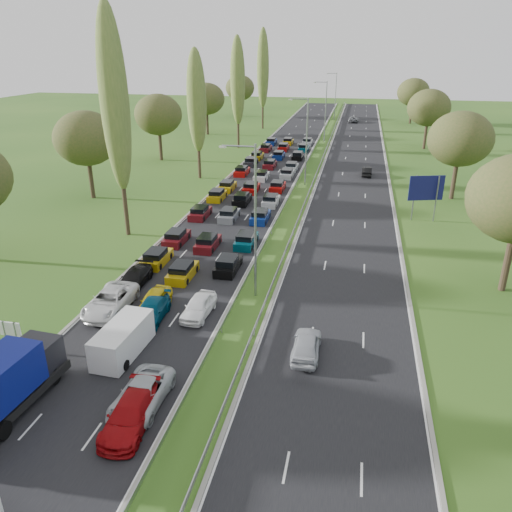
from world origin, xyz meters
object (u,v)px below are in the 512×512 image
Objects in this scene: near_car_2 at (110,301)px; near_car_3 at (135,278)px; white_van_rear at (124,338)px; direction_sign at (426,190)px; blue_lorry at (0,387)px; info_sign at (10,332)px.

near_car_2 is 4.35m from near_car_3.
white_van_rear is (3.51, -9.25, 0.37)m from near_car_3.
direction_sign is (25.04, 26.61, 2.75)m from near_car_2.
blue_lorry is at bearing -123.18° from direction_sign.
direction_sign is (25.16, 38.48, 1.72)m from blue_lorry.
blue_lorry is at bearing -114.24° from white_van_rear.
info_sign is 0.40× the size of direction_sign.
info_sign is at bearing 126.79° from blue_lorry.
blue_lorry is 3.99× the size of info_sign.
info_sign reaches higher than white_van_rear.
direction_sign reaches higher than near_car_3.
near_car_2 reaches higher than near_car_3.
white_van_rear is (3.61, 6.97, -0.78)m from blue_lorry.
blue_lorry is 1.62× the size of white_van_rear.
near_car_3 is 0.90× the size of white_van_rear.
near_car_2 is at bearing 93.49° from blue_lorry.
near_car_3 is at bearing -138.39° from direction_sign.
blue_lorry is (-0.10, -16.22, 1.16)m from near_car_3.
blue_lorry reaches higher than white_van_rear.
direction_sign is at bearing 60.90° from blue_lorry.
direction_sign is (21.55, 31.51, 2.50)m from white_van_rear.
blue_lorry reaches higher than near_car_3.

